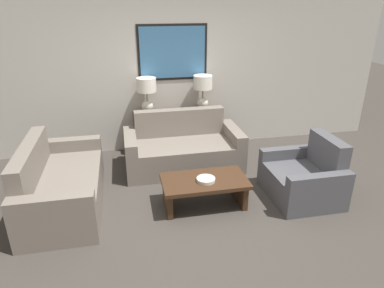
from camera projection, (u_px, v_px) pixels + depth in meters
The scene contains 10 objects.
ground_plane at pixel (203, 216), 4.32m from camera, with size 20.00×20.00×0.00m, color #3D3833.
back_wall at pixel (173, 74), 5.93m from camera, with size 7.74×0.12×2.65m.
console_table at pixel (176, 131), 6.08m from camera, with size 1.46×0.35×0.73m.
table_lamp_left at pixel (147, 90), 5.69m from camera, with size 0.32×0.32×0.61m.
table_lamp_right at pixel (203, 88), 5.87m from camera, with size 0.32×0.32×0.61m.
couch_by_back_wall at pixel (183, 150), 5.48m from camera, with size 1.82×0.90×0.88m.
couch_by_side at pixel (61, 186), 4.42m from camera, with size 0.90×1.82×0.88m.
coffee_table at pixel (204, 186), 4.43m from camera, with size 1.10×0.61×0.39m.
decorative_bowl at pixel (206, 180), 4.34m from camera, with size 0.24×0.24×0.04m.
armchair_near_back_wall at pixel (304, 178), 4.66m from camera, with size 0.86×0.99×0.85m.
Camera 1 is at (-0.88, -3.52, 2.51)m, focal length 32.00 mm.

